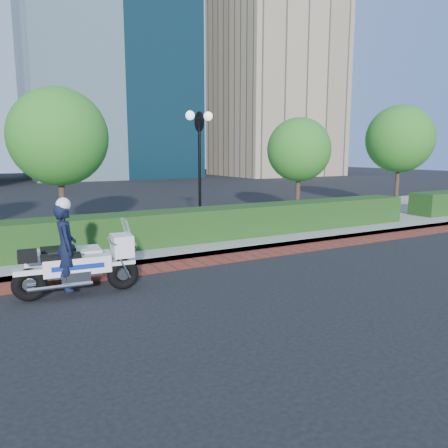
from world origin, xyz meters
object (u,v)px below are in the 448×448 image
lamppost (200,152)px  tree_b (58,137)px  police_motorcycle (70,259)px  tree_d (400,139)px  tree_c (299,150)px

lamppost → tree_b: size_ratio=0.86×
tree_b → police_motorcycle: 6.52m
police_motorcycle → tree_d: bearing=23.4°
tree_c → lamppost: bearing=-166.7°
tree_c → police_motorcycle: 12.53m
tree_c → tree_d: size_ratio=0.83×
tree_c → tree_d: 6.52m
tree_b → tree_d: (16.50, 0.00, 0.18)m
tree_c → tree_d: (6.50, 0.00, 0.56)m
lamppost → tree_d: bearing=6.2°
tree_b → tree_d: 16.50m
lamppost → tree_c: tree_c is taller
lamppost → police_motorcycle: (-5.32, -4.57, -2.25)m
lamppost → tree_b: bearing=163.9°
lamppost → police_motorcycle: size_ratio=1.66×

